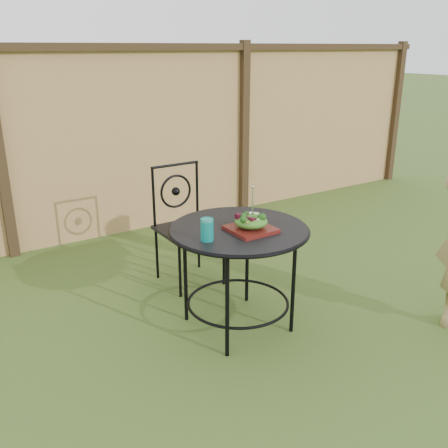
% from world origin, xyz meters
% --- Properties ---
extents(ground, '(60.00, 60.00, 0.00)m').
position_xyz_m(ground, '(0.00, 0.00, 0.00)').
color(ground, '#314C18').
rests_on(ground, ground).
extents(fence, '(8.00, 0.12, 1.90)m').
position_xyz_m(fence, '(-0.00, 2.19, 0.95)').
color(fence, tan).
rests_on(fence, ground).
extents(patio_table, '(0.92, 0.92, 0.72)m').
position_xyz_m(patio_table, '(-0.26, -0.00, 0.59)').
color(patio_table, black).
rests_on(patio_table, ground).
extents(patio_chair, '(0.46, 0.46, 0.95)m').
position_xyz_m(patio_chair, '(-0.19, 0.84, 0.50)').
color(patio_chair, black).
rests_on(patio_chair, ground).
extents(salad_plate, '(0.27, 0.27, 0.02)m').
position_xyz_m(salad_plate, '(-0.23, -0.10, 0.74)').
color(salad_plate, '#420911').
rests_on(salad_plate, patio_table).
extents(salad, '(0.21, 0.21, 0.08)m').
position_xyz_m(salad, '(-0.23, -0.10, 0.79)').
color(salad, '#235614').
rests_on(salad, salad_plate).
extents(fork, '(0.01, 0.01, 0.18)m').
position_xyz_m(fork, '(-0.22, -0.10, 0.92)').
color(fork, silver).
rests_on(fork, salad).
extents(drinking_glass, '(0.08, 0.08, 0.14)m').
position_xyz_m(drinking_glass, '(-0.55, -0.09, 0.79)').
color(drinking_glass, '#0B837F').
rests_on(drinking_glass, patio_table).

